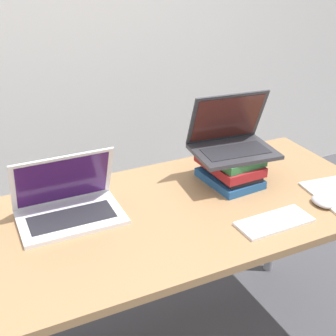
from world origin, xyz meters
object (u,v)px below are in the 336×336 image
laptop_left (68,205)px  wireless_keyboard (274,222)px  laptop_on_books (232,140)px  mouse (322,202)px  book_stack (230,167)px

laptop_left → wireless_keyboard: 0.75m
wireless_keyboard → laptop_left: bearing=150.5°
wireless_keyboard → laptop_on_books: bearing=83.8°
laptop_left → mouse: (0.89, -0.34, -0.03)m
book_stack → mouse: size_ratio=2.86×
laptop_on_books → mouse: laptop_on_books is taller
wireless_keyboard → book_stack: bearing=85.2°
laptop_left → book_stack: (0.68, -0.02, 0.02)m
laptop_on_books → laptop_left: bearing=179.7°
wireless_keyboard → mouse: 0.24m
mouse → laptop_left: bearing=159.1°
laptop_on_books → wireless_keyboard: bearing=-96.2°
laptop_left → book_stack: size_ratio=1.33×
book_stack → wireless_keyboard: book_stack is taller
book_stack → wireless_keyboard: bearing=-94.8°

